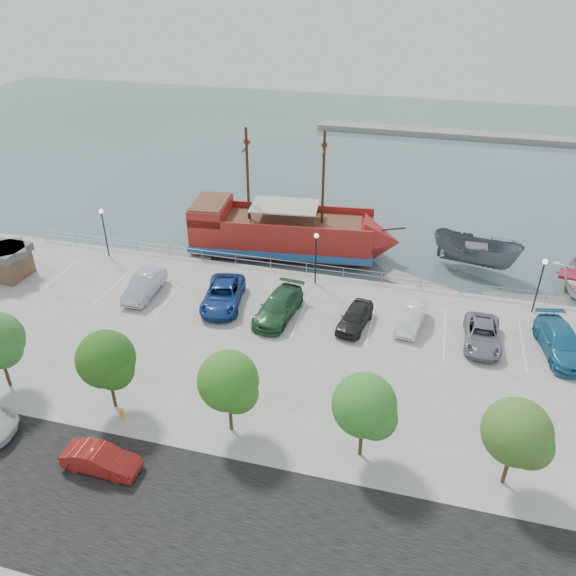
# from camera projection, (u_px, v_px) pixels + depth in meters

# --- Properties ---
(ground) EXTENTS (160.00, 160.00, 0.00)m
(ground) POSITION_uv_depth(u_px,v_px,m) (295.00, 341.00, 39.04)
(ground) COLOR #3A4C49
(street) EXTENTS (100.00, 8.00, 0.04)m
(street) POSITION_uv_depth(u_px,v_px,m) (207.00, 527.00, 25.24)
(street) COLOR black
(street) RESTS_ON land_slab
(sidewalk) EXTENTS (100.00, 4.00, 0.05)m
(sidewalk) POSITION_uv_depth(u_px,v_px,m) (249.00, 432.00, 30.22)
(sidewalk) COLOR gray
(sidewalk) RESTS_ON land_slab
(seawall_railing) EXTENTS (50.00, 0.06, 1.00)m
(seawall_railing) POSITION_uv_depth(u_px,v_px,m) (319.00, 269.00, 44.73)
(seawall_railing) COLOR gray
(seawall_railing) RESTS_ON land_slab
(far_shore) EXTENTS (40.00, 3.00, 0.80)m
(far_shore) POSITION_uv_depth(u_px,v_px,m) (453.00, 134.00, 82.27)
(far_shore) COLOR #969492
(far_shore) RESTS_ON ground
(pirate_ship) EXTENTS (18.74, 6.89, 11.69)m
(pirate_ship) POSITION_uv_depth(u_px,v_px,m) (298.00, 235.00, 49.23)
(pirate_ship) COLOR maroon
(pirate_ship) RESTS_ON ground
(patrol_boat) EXTENTS (7.96, 5.00, 2.89)m
(patrol_boat) POSITION_uv_depth(u_px,v_px,m) (475.00, 254.00, 47.15)
(patrol_boat) COLOR #555E63
(patrol_boat) RESTS_ON ground
(dock_west) EXTENTS (7.02, 3.70, 0.39)m
(dock_west) POSITION_uv_depth(u_px,v_px,m) (173.00, 256.00, 49.52)
(dock_west) COLOR gray
(dock_west) RESTS_ON ground
(dock_mid) EXTENTS (7.12, 4.68, 0.40)m
(dock_mid) POSITION_uv_depth(u_px,v_px,m) (425.00, 289.00, 44.71)
(dock_mid) COLOR gray
(dock_mid) RESTS_ON ground
(dock_east) EXTENTS (6.47, 2.52, 0.36)m
(dock_east) POSITION_uv_depth(u_px,v_px,m) (525.00, 302.00, 43.07)
(dock_east) COLOR #6F665D
(dock_east) RESTS_ON ground
(shed) EXTENTS (3.19, 3.19, 2.53)m
(shed) POSITION_uv_depth(u_px,v_px,m) (7.00, 261.00, 44.17)
(shed) COLOR brown
(shed) RESTS_ON land_slab
(street_sedan) EXTENTS (3.99, 1.45, 1.31)m
(street_sedan) POSITION_uv_depth(u_px,v_px,m) (101.00, 459.00, 27.77)
(street_sedan) COLOR #A7201C
(street_sedan) RESTS_ON street
(fire_hydrant) EXTENTS (0.26, 0.26, 0.75)m
(fire_hydrant) POSITION_uv_depth(u_px,v_px,m) (122.00, 413.00, 30.91)
(fire_hydrant) COLOR gold
(fire_hydrant) RESTS_ON sidewalk
(lamp_post_left) EXTENTS (0.36, 0.36, 4.28)m
(lamp_post_left) POSITION_uv_depth(u_px,v_px,m) (103.00, 224.00, 46.36)
(lamp_post_left) COLOR black
(lamp_post_left) RESTS_ON land_slab
(lamp_post_mid) EXTENTS (0.36, 0.36, 4.28)m
(lamp_post_mid) POSITION_uv_depth(u_px,v_px,m) (316.00, 250.00, 42.41)
(lamp_post_mid) COLOR black
(lamp_post_mid) RESTS_ON land_slab
(lamp_post_right) EXTENTS (0.36, 0.36, 4.28)m
(lamp_post_right) POSITION_uv_depth(u_px,v_px,m) (541.00, 276.00, 38.89)
(lamp_post_right) COLOR black
(lamp_post_right) RESTS_ON land_slab
(tree_c) EXTENTS (3.30, 3.20, 5.00)m
(tree_c) POSITION_uv_depth(u_px,v_px,m) (108.00, 362.00, 30.20)
(tree_c) COLOR #473321
(tree_c) RESTS_ON sidewalk
(tree_d) EXTENTS (3.30, 3.20, 5.00)m
(tree_d) POSITION_uv_depth(u_px,v_px,m) (230.00, 384.00, 28.66)
(tree_d) COLOR #473321
(tree_d) RESTS_ON sidewalk
(tree_e) EXTENTS (3.30, 3.20, 5.00)m
(tree_e) POSITION_uv_depth(u_px,v_px,m) (367.00, 408.00, 27.12)
(tree_e) COLOR #473321
(tree_e) RESTS_ON sidewalk
(tree_f) EXTENTS (3.30, 3.20, 5.00)m
(tree_f) POSITION_uv_depth(u_px,v_px,m) (520.00, 435.00, 25.59)
(tree_f) COLOR #473321
(tree_f) RESTS_ON sidewalk
(parked_car_b) EXTENTS (1.81, 4.84, 1.58)m
(parked_car_b) POSITION_uv_depth(u_px,v_px,m) (144.00, 285.00, 42.06)
(parked_car_b) COLOR #A9B0BD
(parked_car_b) RESTS_ON land_slab
(parked_car_c) EXTENTS (3.59, 6.08, 1.59)m
(parked_car_c) POSITION_uv_depth(u_px,v_px,m) (223.00, 295.00, 40.87)
(parked_car_c) COLOR navy
(parked_car_c) RESTS_ON land_slab
(parked_car_d) EXTENTS (2.93, 5.79, 1.61)m
(parked_car_d) POSITION_uv_depth(u_px,v_px,m) (278.00, 307.00, 39.52)
(parked_car_d) COLOR #275533
(parked_car_d) RESTS_ON land_slab
(parked_car_e) EXTENTS (2.41, 4.47, 1.45)m
(parked_car_e) POSITION_uv_depth(u_px,v_px,m) (355.00, 317.00, 38.52)
(parked_car_e) COLOR black
(parked_car_e) RESTS_ON land_slab
(parked_car_f) EXTENTS (2.09, 4.36, 1.38)m
(parked_car_f) POSITION_uv_depth(u_px,v_px,m) (411.00, 318.00, 38.53)
(parked_car_f) COLOR white
(parked_car_f) RESTS_ON land_slab
(parked_car_g) EXTENTS (2.29, 4.92, 1.36)m
(parked_car_g) POSITION_uv_depth(u_px,v_px,m) (482.00, 335.00, 36.78)
(parked_car_g) COLOR gray
(parked_car_g) RESTS_ON land_slab
(parked_car_h) EXTENTS (3.33, 5.99, 1.64)m
(parked_car_h) POSITION_uv_depth(u_px,v_px,m) (561.00, 342.00, 35.86)
(parked_car_h) COLOR teal
(parked_car_h) RESTS_ON land_slab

